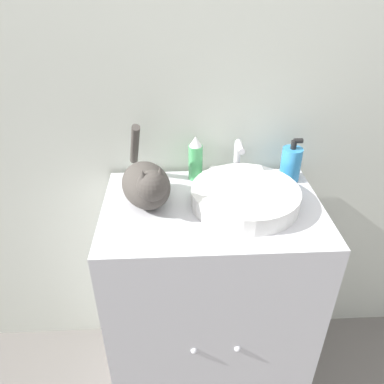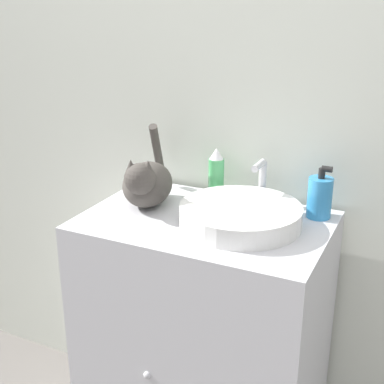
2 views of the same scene
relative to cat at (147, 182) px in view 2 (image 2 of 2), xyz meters
The scene contains 7 objects.
wall_back 0.43m from the cat, 51.33° to the left, with size 6.00×0.05×2.50m.
vanity_cabinet 0.57m from the cat, ahead, with size 0.72×0.50×0.91m.
sink_basin 0.32m from the cat, ahead, with size 0.35×0.35×0.06m.
faucet 0.36m from the cat, 28.04° to the left, with size 0.20×0.10×0.15m.
cat is the anchor object (origin of this frame).
soap_bottle 0.53m from the cat, 15.56° to the left, with size 0.07×0.07×0.16m.
spray_bottle 0.23m from the cat, 44.47° to the left, with size 0.05×0.05×0.17m.
Camera 2 is at (0.59, -1.09, 1.54)m, focal length 50.00 mm.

